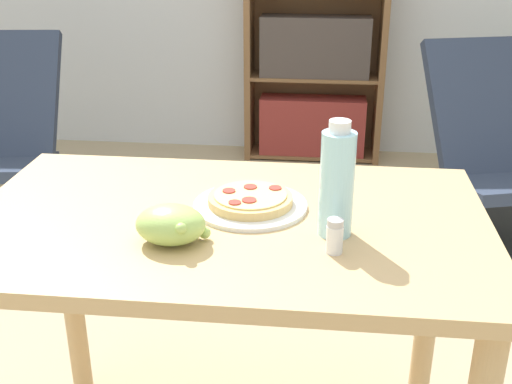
{
  "coord_description": "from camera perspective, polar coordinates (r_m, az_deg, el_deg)",
  "views": [
    {
      "loc": [
        0.3,
        -1.32,
        1.38
      ],
      "look_at": [
        0.16,
        -0.05,
        0.83
      ],
      "focal_mm": 45.0,
      "sensor_mm": 36.0,
      "label": 1
    }
  ],
  "objects": [
    {
      "name": "dining_table",
      "position": [
        1.48,
        -2.52,
        -6.45
      ],
      "size": [
        1.16,
        0.7,
        0.77
      ],
      "color": "tan",
      "rests_on": "ground_plane"
    },
    {
      "name": "pizza_on_plate",
      "position": [
        1.46,
        -0.5,
        -0.84
      ],
      "size": [
        0.26,
        0.26,
        0.04
      ],
      "color": "white",
      "rests_on": "dining_table"
    },
    {
      "name": "grape_bunch",
      "position": [
        1.3,
        -7.43,
        -2.91
      ],
      "size": [
        0.15,
        0.11,
        0.08
      ],
      "color": "#A8CC66",
      "rests_on": "dining_table"
    },
    {
      "name": "drink_bottle",
      "position": [
        1.31,
        7.21,
        0.86
      ],
      "size": [
        0.07,
        0.07,
        0.25
      ],
      "color": "#A3DBEA",
      "rests_on": "dining_table"
    },
    {
      "name": "salt_shaker",
      "position": [
        1.27,
        7.01,
        -3.93
      ],
      "size": [
        0.03,
        0.03,
        0.07
      ],
      "color": "white",
      "rests_on": "dining_table"
    },
    {
      "name": "lounge_chair_far",
      "position": [
        3.01,
        21.12,
        0.39
      ],
      "size": [
        0.75,
        0.89,
        0.88
      ],
      "rotation": [
        0.0,
        0.0,
        0.27
      ],
      "color": "black",
      "rests_on": "ground_plane"
    },
    {
      "name": "bookshelf",
      "position": [
        3.85,
        5.29,
        13.07
      ],
      "size": [
        0.81,
        0.26,
        1.48
      ],
      "color": "brown",
      "rests_on": "ground_plane"
    }
  ]
}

